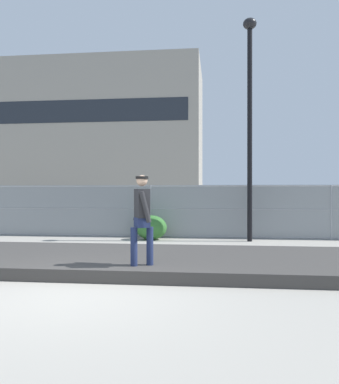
# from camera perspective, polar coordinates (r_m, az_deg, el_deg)

# --- Properties ---
(ground_plane) EXTENTS (120.00, 120.00, 0.00)m
(ground_plane) POSITION_cam_1_polar(r_m,az_deg,el_deg) (6.60, -14.26, -14.24)
(ground_plane) COLOR #9E998E
(gravel_berm) EXTENTS (13.01, 3.58, 0.24)m
(gravel_berm) POSITION_cam_1_polar(r_m,az_deg,el_deg) (9.03, -8.23, -9.56)
(gravel_berm) COLOR #3D3A38
(gravel_berm) RESTS_ON ground_plane
(skateboard) EXTENTS (0.81, 0.52, 0.07)m
(skateboard) POSITION_cam_1_polar(r_m,az_deg,el_deg) (7.66, -3.96, -11.78)
(skateboard) COLOR #B22D2D
(skateboard) RESTS_ON ground_plane
(skater) EXTENTS (0.70, 0.62, 1.87)m
(skater) POSITION_cam_1_polar(r_m,az_deg,el_deg) (7.51, -3.96, -3.63)
(skater) COLOR #B2ADA8
(skater) RESTS_ON skateboard
(chain_fence) EXTENTS (24.60, 0.06, 1.85)m
(chain_fence) POSITION_cam_1_polar(r_m,az_deg,el_deg) (14.06, -2.74, -2.75)
(chain_fence) COLOR gray
(chain_fence) RESTS_ON ground_plane
(street_lamp) EXTENTS (0.44, 0.44, 7.28)m
(street_lamp) POSITION_cam_1_polar(r_m,az_deg,el_deg) (13.54, 11.41, 12.26)
(street_lamp) COLOR black
(street_lamp) RESTS_ON ground_plane
(parked_car_near) EXTENTS (4.45, 2.05, 1.66)m
(parked_car_near) POSITION_cam_1_polar(r_m,az_deg,el_deg) (17.22, -11.85, -2.55)
(parked_car_near) COLOR silver
(parked_car_near) RESTS_ON ground_plane
(parked_car_mid) EXTENTS (4.50, 2.15, 1.66)m
(parked_car_mid) POSITION_cam_1_polar(r_m,az_deg,el_deg) (16.61, 6.80, -2.64)
(parked_car_mid) COLOR #B7BABF
(parked_car_mid) RESTS_ON ground_plane
(library_building) EXTENTS (28.12, 12.41, 16.98)m
(library_building) POSITION_cam_1_polar(r_m,az_deg,el_deg) (51.82, -11.38, 7.71)
(library_building) COLOR gray
(library_building) RESTS_ON ground_plane
(shrub_left) EXTENTS (1.06, 0.87, 0.82)m
(shrub_left) POSITION_cam_1_polar(r_m,az_deg,el_deg) (13.49, -2.65, -5.09)
(shrub_left) COLOR #336B2D
(shrub_left) RESTS_ON ground_plane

